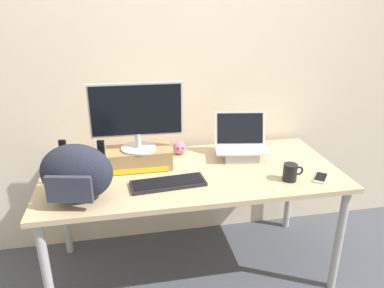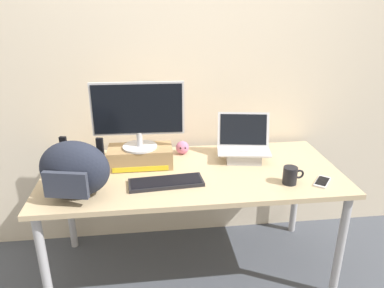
{
  "view_description": "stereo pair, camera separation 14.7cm",
  "coord_description": "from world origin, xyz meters",
  "px_view_note": "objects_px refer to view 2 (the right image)",
  "views": [
    {
      "loc": [
        -0.39,
        -2.01,
        1.74
      ],
      "look_at": [
        0.0,
        0.0,
        0.92
      ],
      "focal_mm": 34.25,
      "sensor_mm": 36.0,
      "label": 1
    },
    {
      "loc": [
        -0.24,
        -2.03,
        1.74
      ],
      "look_at": [
        0.0,
        0.0,
        0.92
      ],
      "focal_mm": 34.25,
      "sensor_mm": 36.0,
      "label": 2
    }
  ],
  "objects_px": {
    "toner_box_yellow": "(140,156)",
    "external_keyboard": "(166,182)",
    "plush_toy": "(182,148)",
    "desktop_monitor": "(138,114)",
    "coffee_mug": "(290,175)",
    "cell_phone": "(322,182)",
    "messenger_backpack": "(75,169)",
    "open_laptop": "(243,150)"
  },
  "relations": [
    {
      "from": "messenger_backpack",
      "to": "desktop_monitor",
      "type": "bearing_deg",
      "value": 57.68
    },
    {
      "from": "plush_toy",
      "to": "open_laptop",
      "type": "bearing_deg",
      "value": -18.92
    },
    {
      "from": "external_keyboard",
      "to": "cell_phone",
      "type": "xyz_separation_m",
      "value": [
        0.9,
        -0.09,
        -0.01
      ]
    },
    {
      "from": "toner_box_yellow",
      "to": "external_keyboard",
      "type": "distance_m",
      "value": 0.32
    },
    {
      "from": "open_laptop",
      "to": "cell_phone",
      "type": "height_order",
      "value": "open_laptop"
    },
    {
      "from": "cell_phone",
      "to": "plush_toy",
      "type": "height_order",
      "value": "plush_toy"
    },
    {
      "from": "cell_phone",
      "to": "open_laptop",
      "type": "bearing_deg",
      "value": 172.17
    },
    {
      "from": "desktop_monitor",
      "to": "plush_toy",
      "type": "height_order",
      "value": "desktop_monitor"
    },
    {
      "from": "messenger_backpack",
      "to": "coffee_mug",
      "type": "height_order",
      "value": "messenger_backpack"
    },
    {
      "from": "messenger_backpack",
      "to": "plush_toy",
      "type": "height_order",
      "value": "messenger_backpack"
    },
    {
      "from": "toner_box_yellow",
      "to": "coffee_mug",
      "type": "bearing_deg",
      "value": -22.24
    },
    {
      "from": "external_keyboard",
      "to": "coffee_mug",
      "type": "height_order",
      "value": "coffee_mug"
    },
    {
      "from": "desktop_monitor",
      "to": "plush_toy",
      "type": "relative_size",
      "value": 6.25
    },
    {
      "from": "desktop_monitor",
      "to": "plush_toy",
      "type": "distance_m",
      "value": 0.44
    },
    {
      "from": "messenger_backpack",
      "to": "plush_toy",
      "type": "relative_size",
      "value": 4.65
    },
    {
      "from": "open_laptop",
      "to": "plush_toy",
      "type": "xyz_separation_m",
      "value": [
        -0.39,
        0.13,
        -0.02
      ]
    },
    {
      "from": "cell_phone",
      "to": "desktop_monitor",
      "type": "bearing_deg",
      "value": -160.82
    },
    {
      "from": "messenger_backpack",
      "to": "plush_toy",
      "type": "xyz_separation_m",
      "value": [
        0.62,
        0.5,
        -0.11
      ]
    },
    {
      "from": "external_keyboard",
      "to": "messenger_backpack",
      "type": "bearing_deg",
      "value": -176.99
    },
    {
      "from": "desktop_monitor",
      "to": "messenger_backpack",
      "type": "relative_size",
      "value": 1.34
    },
    {
      "from": "coffee_mug",
      "to": "cell_phone",
      "type": "distance_m",
      "value": 0.2
    },
    {
      "from": "desktop_monitor",
      "to": "plush_toy",
      "type": "xyz_separation_m",
      "value": [
        0.28,
        0.16,
        -0.3
      ]
    },
    {
      "from": "toner_box_yellow",
      "to": "external_keyboard",
      "type": "relative_size",
      "value": 0.92
    },
    {
      "from": "toner_box_yellow",
      "to": "messenger_backpack",
      "type": "relative_size",
      "value": 0.96
    },
    {
      "from": "toner_box_yellow",
      "to": "plush_toy",
      "type": "height_order",
      "value": "toner_box_yellow"
    },
    {
      "from": "messenger_backpack",
      "to": "toner_box_yellow",
      "type": "bearing_deg",
      "value": 57.77
    },
    {
      "from": "external_keyboard",
      "to": "open_laptop",
      "type": "bearing_deg",
      "value": 24.8
    },
    {
      "from": "open_laptop",
      "to": "external_keyboard",
      "type": "height_order",
      "value": "open_laptop"
    },
    {
      "from": "coffee_mug",
      "to": "open_laptop",
      "type": "bearing_deg",
      "value": 116.03
    },
    {
      "from": "toner_box_yellow",
      "to": "open_laptop",
      "type": "height_order",
      "value": "open_laptop"
    },
    {
      "from": "external_keyboard",
      "to": "cell_phone",
      "type": "distance_m",
      "value": 0.9
    },
    {
      "from": "external_keyboard",
      "to": "coffee_mug",
      "type": "relative_size",
      "value": 3.53
    },
    {
      "from": "desktop_monitor",
      "to": "external_keyboard",
      "type": "bearing_deg",
      "value": -59.95
    },
    {
      "from": "toner_box_yellow",
      "to": "cell_phone",
      "type": "relative_size",
      "value": 2.55
    },
    {
      "from": "desktop_monitor",
      "to": "cell_phone",
      "type": "xyz_separation_m",
      "value": [
        1.05,
        -0.36,
        -0.33
      ]
    },
    {
      "from": "coffee_mug",
      "to": "plush_toy",
      "type": "height_order",
      "value": "coffee_mug"
    },
    {
      "from": "toner_box_yellow",
      "to": "coffee_mug",
      "type": "xyz_separation_m",
      "value": [
        0.86,
        -0.35,
        -0.01
      ]
    },
    {
      "from": "desktop_monitor",
      "to": "external_keyboard",
      "type": "xyz_separation_m",
      "value": [
        0.15,
        -0.27,
        -0.33
      ]
    },
    {
      "from": "toner_box_yellow",
      "to": "plush_toy",
      "type": "xyz_separation_m",
      "value": [
        0.28,
        0.16,
        -0.02
      ]
    },
    {
      "from": "desktop_monitor",
      "to": "toner_box_yellow",
      "type": "bearing_deg",
      "value": 89.27
    },
    {
      "from": "coffee_mug",
      "to": "messenger_backpack",
      "type": "bearing_deg",
      "value": 179.58
    },
    {
      "from": "external_keyboard",
      "to": "cell_phone",
      "type": "relative_size",
      "value": 2.77
    }
  ]
}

